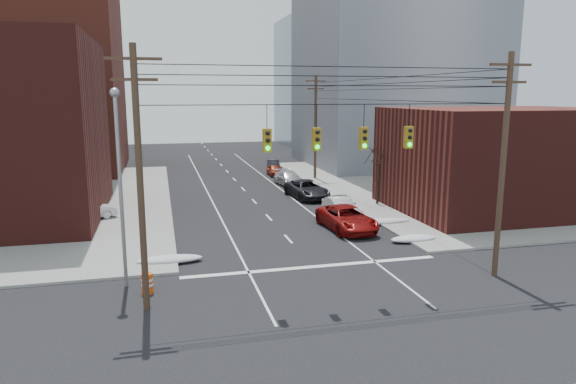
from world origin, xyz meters
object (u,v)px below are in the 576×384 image
parked_car_a (343,205)px  lot_car_b (81,187)px  red_pickup (347,218)px  parked_car_e (275,170)px  construction_barrel (147,283)px  parked_car_d (289,178)px  lot_car_a (88,211)px  parked_car_f (273,165)px  parked_car_c (307,189)px  parked_car_b (341,208)px  lot_car_d (24,187)px  lot_car_c (26,211)px

parked_car_a → lot_car_b: lot_car_b is taller
red_pickup → parked_car_a: bearing=69.6°
parked_car_e → construction_barrel: 35.13m
parked_car_d → construction_barrel: (-13.30, -26.01, -0.23)m
red_pickup → construction_barrel: 15.38m
parked_car_a → lot_car_a: 18.71m
lot_car_a → parked_car_f: bearing=-62.2°
parked_car_d → parked_car_e: size_ratio=1.37×
red_pickup → parked_car_f: (1.13, 28.03, -0.16)m
parked_car_c → construction_barrel: 23.59m
parked_car_b → parked_car_c: 7.59m
parked_car_c → lot_car_a: bearing=-172.4°
lot_car_b → lot_car_d: size_ratio=1.17×
parked_car_f → parked_car_d: bearing=-86.1°
parked_car_c → parked_car_d: size_ratio=1.15×
parked_car_e → lot_car_d: (-24.34, -6.71, 0.32)m
red_pickup → lot_car_d: bearing=140.3°
parked_car_b → parked_car_d: parked_car_b is taller
parked_car_c → parked_car_f: size_ratio=1.46×
parked_car_d → lot_car_c: size_ratio=0.96×
parked_car_b → lot_car_a: size_ratio=1.13×
parked_car_d → lot_car_c: (-21.93, -10.28, 0.18)m
parked_car_e → construction_barrel: (-13.30, -32.52, -0.13)m
parked_car_f → lot_car_d: (-25.05, -10.62, 0.29)m
parked_car_d → lot_car_b: 19.51m
parked_car_d → lot_car_a: 20.72m
parked_car_d → lot_car_b: bearing=176.4°
lot_car_a → construction_barrel: bearing=174.7°
parked_car_d → construction_barrel: bearing=-123.3°
parked_car_f → lot_car_a: bearing=-123.1°
parked_car_b → parked_car_f: 24.53m
parked_car_b → parked_car_c: size_ratio=0.77×
red_pickup → lot_car_b: lot_car_b is taller
lot_car_a → lot_car_d: size_ratio=0.84×
parked_car_a → parked_car_c: bearing=101.8°
parked_car_d → parked_car_f: (0.71, 10.41, -0.08)m
red_pickup → parked_car_e: 24.12m
parked_car_f → lot_car_a: 28.09m
red_pickup → lot_car_c: size_ratio=1.12×
parked_car_e → construction_barrel: bearing=-111.2°
lot_car_a → lot_car_b: (-1.83, 9.93, 0.11)m
red_pickup → parked_car_f: size_ratio=1.48×
parked_car_d → parked_car_e: 6.51m
parked_car_f → lot_car_b: lot_car_b is taller
parked_car_b → lot_car_b: 23.89m
lot_car_c → parked_car_f: bearing=-25.7°
parked_car_c → red_pickup: bearing=-98.2°
parked_car_a → lot_car_b: bearing=153.0°
construction_barrel → parked_car_f: bearing=69.0°
parked_car_c → parked_car_a: bearing=-88.5°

